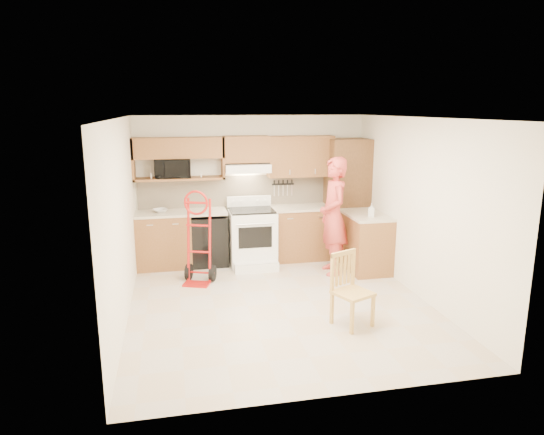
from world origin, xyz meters
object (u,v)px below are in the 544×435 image
object	(u,v)px
microwave	(173,168)
range	(253,233)
person	(333,216)
hand_truck	(197,242)
dining_chair	(353,290)

from	to	relation	value
microwave	range	world-z (taller)	microwave
microwave	person	xyz separation A→B (m)	(2.47, -1.00, -0.71)
microwave	hand_truck	distance (m)	1.48
dining_chair	range	bearing A→B (deg)	83.65
person	dining_chair	xyz separation A→B (m)	(-0.39, -1.92, -0.49)
range	hand_truck	xyz separation A→B (m)	(-0.96, -0.69, 0.08)
person	dining_chair	size ratio (longest dim) A/B	2.07
range	hand_truck	bearing A→B (deg)	-144.32
range	dining_chair	world-z (taller)	range
range	dining_chair	bearing A→B (deg)	-72.40
microwave	hand_truck	bearing A→B (deg)	-72.70
hand_truck	person	bearing A→B (deg)	22.12
range	dining_chair	distance (m)	2.69
hand_truck	range	bearing A→B (deg)	56.60
range	person	distance (m)	1.41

